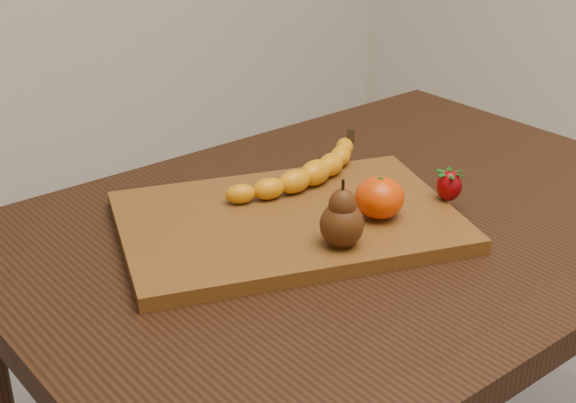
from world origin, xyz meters
TOP-DOWN VIEW (x-y plane):
  - table at (0.00, 0.00)m, footprint 1.00×0.70m
  - cutting_board at (-0.10, 0.04)m, footprint 0.53×0.44m
  - banana at (-0.00, 0.09)m, footprint 0.24×0.10m
  - pear at (-0.10, -0.07)m, footprint 0.06×0.06m
  - mandarin at (-0.01, -0.04)m, footprint 0.08×0.08m
  - strawberry at (0.11, -0.07)m, footprint 0.04×0.04m

SIDE VIEW (x-z plane):
  - table at x=0.00m, z-range 0.28..1.04m
  - cutting_board at x=-0.10m, z-range 0.76..0.78m
  - banana at x=0.00m, z-range 0.78..0.82m
  - strawberry at x=0.11m, z-range 0.78..0.83m
  - mandarin at x=-0.01m, z-range 0.78..0.84m
  - pear at x=-0.10m, z-range 0.78..0.87m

